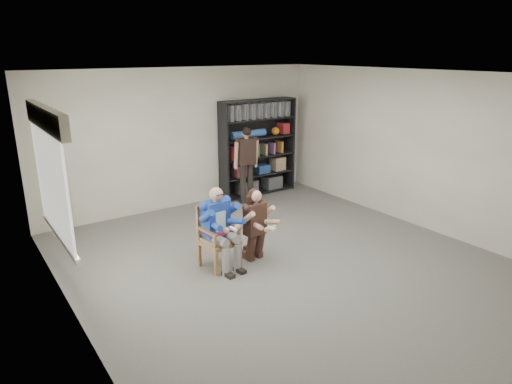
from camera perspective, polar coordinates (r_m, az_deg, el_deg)
room_shell at (r=6.48m, az=4.48°, el=1.95°), size 6.00×7.00×2.80m
floor at (r=6.98m, az=4.21°, el=-9.20°), size 6.00×7.00×0.01m
window_left at (r=6.11m, az=-24.08°, el=1.75°), size 0.16×2.00×1.75m
armchair at (r=6.78m, az=-4.62°, el=-5.60°), size 0.61×0.59×0.96m
seated_man at (r=6.72m, az=-4.65°, el=-4.48°), size 0.62×0.80×1.24m
kneeling_woman at (r=6.93m, az=0.02°, el=-4.19°), size 0.56×0.81×1.14m
bookshelf at (r=10.11m, az=0.24°, el=5.56°), size 1.80×0.38×2.10m
standing_man at (r=9.50m, az=-1.18°, el=3.32°), size 0.54×0.36×1.62m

